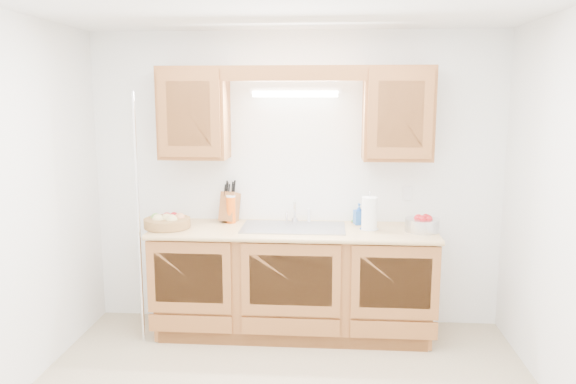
# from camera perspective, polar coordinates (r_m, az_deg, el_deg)

# --- Properties ---
(room) EXTENTS (3.52, 3.50, 2.50)m
(room) POSITION_cam_1_polar(r_m,az_deg,el_deg) (3.35, -0.78, -2.61)
(room) COLOR tan
(room) RESTS_ON ground
(base_cabinets) EXTENTS (2.20, 0.60, 0.86)m
(base_cabinets) POSITION_cam_1_polar(r_m,az_deg,el_deg) (4.72, 0.54, -9.12)
(base_cabinets) COLOR brown
(base_cabinets) RESTS_ON ground
(countertop) EXTENTS (2.30, 0.63, 0.04)m
(countertop) POSITION_cam_1_polar(r_m,az_deg,el_deg) (4.58, 0.53, -3.97)
(countertop) COLOR tan
(countertop) RESTS_ON base_cabinets
(upper_cabinet_left) EXTENTS (0.55, 0.33, 0.75)m
(upper_cabinet_left) POSITION_cam_1_polar(r_m,az_deg,el_deg) (4.73, -9.52, 7.91)
(upper_cabinet_left) COLOR brown
(upper_cabinet_left) RESTS_ON room
(upper_cabinet_right) EXTENTS (0.55, 0.33, 0.75)m
(upper_cabinet_right) POSITION_cam_1_polar(r_m,az_deg,el_deg) (4.62, 11.09, 7.82)
(upper_cabinet_right) COLOR brown
(upper_cabinet_right) RESTS_ON room
(valance) EXTENTS (2.20, 0.05, 0.12)m
(valance) POSITION_cam_1_polar(r_m,az_deg,el_deg) (4.46, 0.57, 11.98)
(valance) COLOR brown
(valance) RESTS_ON room
(fluorescent_fixture) EXTENTS (0.76, 0.08, 0.08)m
(fluorescent_fixture) POSITION_cam_1_polar(r_m,az_deg,el_deg) (4.68, 0.74, 10.13)
(fluorescent_fixture) COLOR white
(fluorescent_fixture) RESTS_ON room
(sink) EXTENTS (0.84, 0.46, 0.36)m
(sink) POSITION_cam_1_polar(r_m,az_deg,el_deg) (4.61, 0.55, -4.53)
(sink) COLOR #9E9EA3
(sink) RESTS_ON countertop
(wire_shelf_pole) EXTENTS (0.03, 0.03, 2.00)m
(wire_shelf_pole) POSITION_cam_1_polar(r_m,az_deg,el_deg) (4.55, -14.95, -2.85)
(wire_shelf_pole) COLOR silver
(wire_shelf_pole) RESTS_ON ground
(outlet_plate) EXTENTS (0.08, 0.01, 0.12)m
(outlet_plate) POSITION_cam_1_polar(r_m,az_deg,el_deg) (4.86, 12.02, -0.13)
(outlet_plate) COLOR white
(outlet_plate) RESTS_ON room
(fruit_basket) EXTENTS (0.41, 0.41, 0.12)m
(fruit_basket) POSITION_cam_1_polar(r_m,az_deg,el_deg) (4.70, -12.17, -2.94)
(fruit_basket) COLOR #AE8246
(fruit_basket) RESTS_ON countertop
(knife_block) EXTENTS (0.17, 0.23, 0.36)m
(knife_block) POSITION_cam_1_polar(r_m,az_deg,el_deg) (4.84, -5.94, -1.46)
(knife_block) COLOR brown
(knife_block) RESTS_ON countertop
(orange_canister) EXTENTS (0.10, 0.10, 0.24)m
(orange_canister) POSITION_cam_1_polar(r_m,az_deg,el_deg) (4.78, -5.81, -1.75)
(orange_canister) COLOR #FC5E0E
(orange_canister) RESTS_ON countertop
(soap_bottle) EXTENTS (0.10, 0.10, 0.18)m
(soap_bottle) POSITION_cam_1_polar(r_m,az_deg,el_deg) (4.74, 7.22, -2.23)
(soap_bottle) COLOR #2359B0
(soap_bottle) RESTS_ON countertop
(sponge) EXTENTS (0.12, 0.10, 0.02)m
(sponge) POSITION_cam_1_polar(r_m,az_deg,el_deg) (4.82, 7.16, -3.01)
(sponge) COLOR #CC333F
(sponge) RESTS_ON countertop
(paper_towel) EXTENTS (0.15, 0.15, 0.32)m
(paper_towel) POSITION_cam_1_polar(r_m,az_deg,el_deg) (4.54, 8.28, -2.21)
(paper_towel) COLOR silver
(paper_towel) RESTS_ON countertop
(apple_bowl) EXTENTS (0.34, 0.34, 0.14)m
(apple_bowl) POSITION_cam_1_polar(r_m,az_deg,el_deg) (4.59, 13.50, -3.18)
(apple_bowl) COLOR silver
(apple_bowl) RESTS_ON countertop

